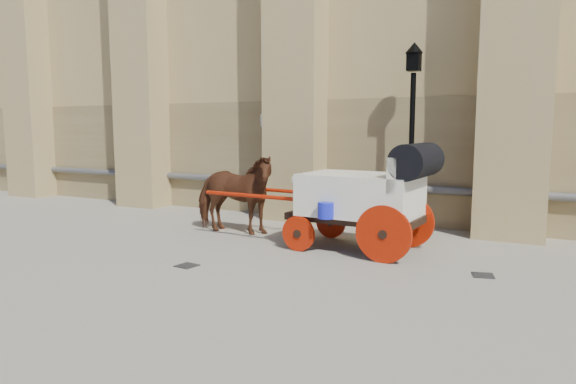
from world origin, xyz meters
The scene contains 6 objects.
ground centered at (0.00, 0.00, 0.00)m, with size 90.00×90.00×0.00m, color gray.
horse centered at (-1.41, 1.40, 0.87)m, with size 0.94×2.06×1.74m, color brown.
carriage centered at (1.71, 1.19, 1.10)m, with size 4.72×1.70×2.04m.
street_lamp centered at (1.96, 3.38, 2.21)m, with size 0.39×0.39×4.12m.
drain_grate_near centered at (-0.63, -1.23, 0.01)m, with size 0.32×0.32×0.01m, color black.
drain_grate_far centered at (3.86, 0.44, 0.01)m, with size 0.32×0.32×0.01m, color black.
Camera 1 is at (4.70, -7.90, 2.30)m, focal length 32.00 mm.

